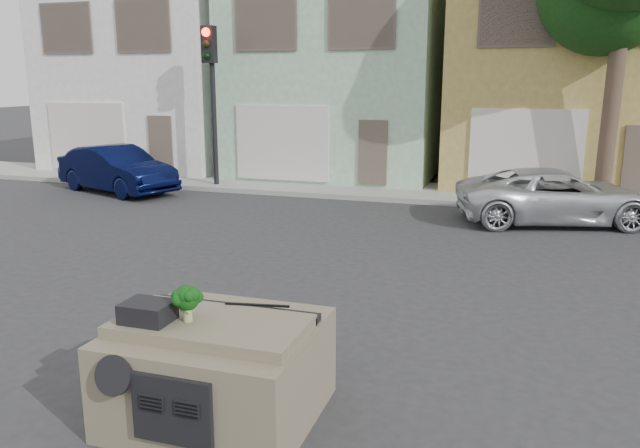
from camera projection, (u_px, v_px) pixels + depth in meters
The scene contains 13 objects.
ground_plane at pixel (312, 315), 9.39m from camera, with size 120.00×120.00×0.00m, color #303033.
sidewalk at pixel (421, 193), 19.10m from camera, with size 40.00×3.00×0.15m, color gray.
townhouse_white at pixel (169, 71), 25.26m from camera, with size 7.20×8.20×7.55m, color white.
townhouse_mint at pixel (347, 70), 23.01m from camera, with size 7.20×8.20×7.55m, color #A1CBA7.
townhouse_tan at pixel (564, 70), 20.76m from camera, with size 7.20×8.20×7.55m, color tan.
navy_sedan at pixel (119, 192), 19.59m from camera, with size 1.53×4.38×1.44m, color black.
silver_pickup at pixel (555, 223), 15.43m from camera, with size 2.21×4.80×1.33m, color silver.
traffic_signal at pixel (212, 109), 19.56m from camera, with size 0.40×0.40×5.10m, color black.
tree_near at pixel (617, 48), 16.00m from camera, with size 4.40×4.00×8.50m, color #133610.
car_dashboard at pixel (219, 366), 6.48m from camera, with size 2.00×1.80×1.12m, color #6D644D.
instrument_hump at pixel (148, 312), 6.18m from camera, with size 0.48×0.38×0.20m, color black.
wiper_arm at pixel (257, 305), 6.62m from camera, with size 0.70×0.03×0.02m, color black.
broccoli at pixel (187, 303), 6.17m from camera, with size 0.31×0.31×0.38m, color #0A330B.
Camera 1 is at (2.84, -8.36, 3.47)m, focal length 35.00 mm.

